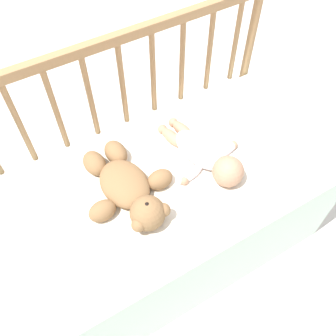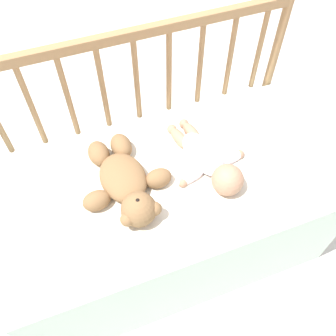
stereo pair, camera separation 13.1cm
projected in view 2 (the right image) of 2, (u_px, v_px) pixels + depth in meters
name	position (u px, v px, depth m)	size (l,w,h in m)	color
ground_plane	(169.00, 241.00, 1.77)	(12.00, 12.00, 0.00)	silver
crib_mattress	(169.00, 215.00, 1.56)	(1.23, 0.64, 0.52)	silver
crib_rail	(138.00, 93.00, 1.44)	(1.23, 0.04, 0.92)	#997047
blanket	(165.00, 171.00, 1.38)	(0.81, 0.51, 0.01)	silver
teddy_bear	(125.00, 182.00, 1.30)	(0.33, 0.41, 0.12)	olive
baby	(209.00, 161.00, 1.36)	(0.30, 0.40, 0.11)	white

